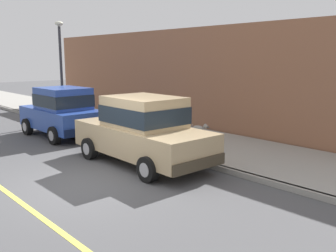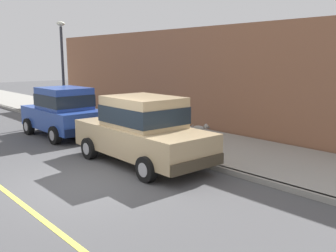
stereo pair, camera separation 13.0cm
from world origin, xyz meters
The scene contains 9 objects.
ground_plane centered at (0.00, 0.00, 0.00)m, with size 80.00×80.00×0.00m, color #4C4C4F.
curb centered at (3.20, 0.00, 0.07)m, with size 0.16×64.00×0.14m, color gray.
sidewalk centered at (5.00, 0.00, 0.07)m, with size 3.60×64.00×0.14m, color #99968E.
lane_centre_line centered at (-1.60, 0.00, 0.00)m, with size 0.12×57.60×0.01m, color #E0D64C.
car_tan_sedan centered at (2.11, 0.48, 0.98)m, with size 2.09×4.63×1.92m.
car_blue_hatchback centered at (2.16, 5.46, 0.98)m, with size 1.98×3.81×1.88m.
dog_grey centered at (5.64, 1.56, 0.43)m, with size 0.36×0.72×0.49m.
street_lamp centered at (3.55, 8.14, 2.91)m, with size 0.36×0.36×4.42m.
building_facade centered at (7.10, 4.26, 2.09)m, with size 0.50×20.00×4.18m, color #8C5B42.
Camera 2 is at (-4.17, -7.69, 2.97)m, focal length 39.82 mm.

